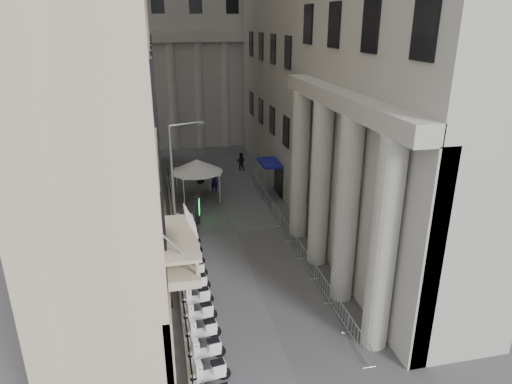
# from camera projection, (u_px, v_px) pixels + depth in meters

# --- Properties ---
(far_building) EXTENTS (22.00, 10.00, 30.00)m
(far_building) POSITION_uv_depth(u_px,v_px,m) (192.00, 13.00, 53.74)
(far_building) COLOR #A3A19A
(far_building) RESTS_ON ground
(iron_fence) EXTENTS (0.30, 28.00, 1.40)m
(iron_fence) POSITION_uv_depth(u_px,v_px,m) (176.00, 246.00, 30.75)
(iron_fence) COLOR black
(iron_fence) RESTS_ON ground
(blue_awning) EXTENTS (1.60, 3.00, 3.00)m
(blue_awning) POSITION_uv_depth(u_px,v_px,m) (269.00, 195.00, 39.74)
(blue_awning) COLOR navy
(blue_awning) RESTS_ON ground
(scooter_1) EXTENTS (1.46, 0.75, 1.50)m
(scooter_1) POSITION_uv_depth(u_px,v_px,m) (211.00, 383.00, 19.12)
(scooter_1) COLOR white
(scooter_1) RESTS_ON ground
(scooter_2) EXTENTS (1.46, 0.75, 1.50)m
(scooter_2) POSITION_uv_depth(u_px,v_px,m) (207.00, 360.00, 20.41)
(scooter_2) COLOR white
(scooter_2) RESTS_ON ground
(scooter_3) EXTENTS (1.46, 0.75, 1.50)m
(scooter_3) POSITION_uv_depth(u_px,v_px,m) (204.00, 340.00, 21.70)
(scooter_3) COLOR white
(scooter_3) RESTS_ON ground
(scooter_4) EXTENTS (1.46, 0.75, 1.50)m
(scooter_4) POSITION_uv_depth(u_px,v_px,m) (201.00, 322.00, 22.98)
(scooter_4) COLOR white
(scooter_4) RESTS_ON ground
(scooter_5) EXTENTS (1.46, 0.75, 1.50)m
(scooter_5) POSITION_uv_depth(u_px,v_px,m) (198.00, 306.00, 24.27)
(scooter_5) COLOR white
(scooter_5) RESTS_ON ground
(scooter_6) EXTENTS (1.46, 0.75, 1.50)m
(scooter_6) POSITION_uv_depth(u_px,v_px,m) (196.00, 291.00, 25.55)
(scooter_6) COLOR white
(scooter_6) RESTS_ON ground
(scooter_7) EXTENTS (1.46, 0.75, 1.50)m
(scooter_7) POSITION_uv_depth(u_px,v_px,m) (194.00, 278.00, 26.84)
(scooter_7) COLOR white
(scooter_7) RESTS_ON ground
(scooter_8) EXTENTS (1.46, 0.75, 1.50)m
(scooter_8) POSITION_uv_depth(u_px,v_px,m) (192.00, 267.00, 28.13)
(scooter_8) COLOR white
(scooter_8) RESTS_ON ground
(scooter_9) EXTENTS (1.46, 0.75, 1.50)m
(scooter_9) POSITION_uv_depth(u_px,v_px,m) (190.00, 256.00, 29.41)
(scooter_9) COLOR white
(scooter_9) RESTS_ON ground
(scooter_10) EXTENTS (1.46, 0.75, 1.50)m
(scooter_10) POSITION_uv_depth(u_px,v_px,m) (188.00, 246.00, 30.70)
(scooter_10) COLOR white
(scooter_10) RESTS_ON ground
(scooter_11) EXTENTS (1.46, 0.75, 1.50)m
(scooter_11) POSITION_uv_depth(u_px,v_px,m) (187.00, 237.00, 31.99)
(scooter_11) COLOR white
(scooter_11) RESTS_ON ground
(scooter_12) EXTENTS (1.46, 0.75, 1.50)m
(scooter_12) POSITION_uv_depth(u_px,v_px,m) (185.00, 228.00, 33.27)
(scooter_12) COLOR white
(scooter_12) RESTS_ON ground
(barrier_0) EXTENTS (0.60, 2.40, 1.10)m
(barrier_0) POSITION_uv_depth(u_px,v_px,m) (358.00, 350.00, 21.04)
(barrier_0) COLOR #B3B6BC
(barrier_0) RESTS_ON ground
(barrier_1) EXTENTS (0.60, 2.40, 1.10)m
(barrier_1) POSITION_uv_depth(u_px,v_px,m) (338.00, 317.00, 23.33)
(barrier_1) COLOR #B3B6BC
(barrier_1) RESTS_ON ground
(barrier_2) EXTENTS (0.60, 2.40, 1.10)m
(barrier_2) POSITION_uv_depth(u_px,v_px,m) (321.00, 291.00, 25.61)
(barrier_2) COLOR #B3B6BC
(barrier_2) RESTS_ON ground
(barrier_3) EXTENTS (0.60, 2.40, 1.10)m
(barrier_3) POSITION_uv_depth(u_px,v_px,m) (307.00, 269.00, 27.90)
(barrier_3) COLOR #B3B6BC
(barrier_3) RESTS_ON ground
(barrier_4) EXTENTS (0.60, 2.40, 1.10)m
(barrier_4) POSITION_uv_depth(u_px,v_px,m) (295.00, 250.00, 30.18)
(barrier_4) COLOR #B3B6BC
(barrier_4) RESTS_ON ground
(barrier_5) EXTENTS (0.60, 2.40, 1.10)m
(barrier_5) POSITION_uv_depth(u_px,v_px,m) (285.00, 234.00, 32.47)
(barrier_5) COLOR #B3B6BC
(barrier_5) RESTS_ON ground
(barrier_6) EXTENTS (0.60, 2.40, 1.10)m
(barrier_6) POSITION_uv_depth(u_px,v_px,m) (276.00, 220.00, 34.76)
(barrier_6) COLOR #B3B6BC
(barrier_6) RESTS_ON ground
(barrier_7) EXTENTS (0.60, 2.40, 1.10)m
(barrier_7) POSITION_uv_depth(u_px,v_px,m) (268.00, 207.00, 37.04)
(barrier_7) COLOR #B3B6BC
(barrier_7) RESTS_ON ground
(barrier_8) EXTENTS (0.60, 2.40, 1.10)m
(barrier_8) POSITION_uv_depth(u_px,v_px,m) (262.00, 196.00, 39.33)
(barrier_8) COLOR #B3B6BC
(barrier_8) RESTS_ON ground
(barrier_9) EXTENTS (0.60, 2.40, 1.10)m
(barrier_9) POSITION_uv_depth(u_px,v_px,m) (255.00, 187.00, 41.61)
(barrier_9) COLOR #B3B6BC
(barrier_9) RESTS_ON ground
(security_tent) EXTENTS (4.28, 4.28, 3.48)m
(security_tent) POSITION_uv_depth(u_px,v_px,m) (200.00, 166.00, 37.71)
(security_tent) COLOR white
(security_tent) RESTS_ON ground
(street_lamp) EXTENTS (2.47, 1.00, 7.88)m
(street_lamp) POSITION_uv_depth(u_px,v_px,m) (176.00, 171.00, 30.82)
(street_lamp) COLOR gray
(street_lamp) RESTS_ON ground
(info_kiosk) EXTENTS (0.42, 0.97, 1.99)m
(info_kiosk) POSITION_uv_depth(u_px,v_px,m) (197.00, 209.00, 34.03)
(info_kiosk) COLOR black
(info_kiosk) RESTS_ON ground
(pedestrian_a) EXTENTS (0.84, 0.71, 1.94)m
(pedestrian_a) POSITION_uv_depth(u_px,v_px,m) (214.00, 181.00, 40.03)
(pedestrian_a) COLOR black
(pedestrian_a) RESTS_ON ground
(pedestrian_b) EXTENTS (1.08, 0.98, 1.81)m
(pedestrian_b) POSITION_uv_depth(u_px,v_px,m) (241.00, 161.00, 45.97)
(pedestrian_b) COLOR black
(pedestrian_b) RESTS_ON ground
(pedestrian_c) EXTENTS (1.09, 1.07, 1.90)m
(pedestrian_c) POSITION_uv_depth(u_px,v_px,m) (200.00, 173.00, 42.29)
(pedestrian_c) COLOR black
(pedestrian_c) RESTS_ON ground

